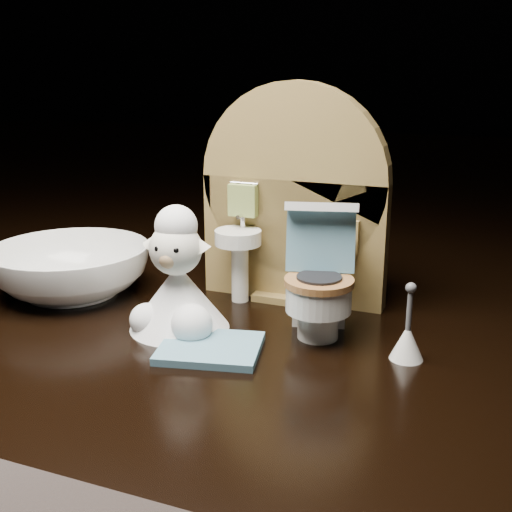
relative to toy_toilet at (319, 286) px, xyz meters
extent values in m
cube|color=black|center=(-0.03, -0.01, -0.08)|extent=(2.50, 2.50, 0.10)
cube|color=olive|center=(-0.03, 0.05, 0.01)|extent=(0.13, 0.02, 0.09)
cylinder|color=olive|center=(-0.03, 0.05, 0.06)|extent=(0.13, 0.02, 0.13)
cube|color=olive|center=(-0.03, 0.05, -0.03)|extent=(0.05, 0.04, 0.01)
cylinder|color=white|center=(-0.07, 0.03, -0.01)|extent=(0.01, 0.01, 0.04)
cylinder|color=white|center=(-0.07, 0.03, 0.02)|extent=(0.03, 0.03, 0.01)
cylinder|color=silver|center=(-0.07, 0.04, 0.03)|extent=(0.00, 0.00, 0.01)
cube|color=#8B9D4D|center=(-0.07, 0.04, 0.04)|extent=(0.02, 0.01, 0.02)
cube|color=olive|center=(0.00, 0.04, 0.02)|extent=(0.02, 0.01, 0.02)
cylinder|color=beige|center=(0.00, 0.04, 0.02)|extent=(0.02, 0.02, 0.02)
cylinder|color=white|center=(0.00, -0.01, -0.02)|extent=(0.02, 0.02, 0.02)
cylinder|color=white|center=(0.00, -0.01, 0.00)|extent=(0.04, 0.04, 0.02)
cylinder|color=#955E30|center=(0.00, -0.01, 0.01)|extent=(0.04, 0.04, 0.00)
cube|color=white|center=(0.00, 0.01, -0.01)|extent=(0.04, 0.02, 0.05)
cube|color=#57879B|center=(0.00, 0.01, 0.03)|extent=(0.04, 0.02, 0.04)
cube|color=white|center=(0.00, 0.00, 0.05)|extent=(0.04, 0.02, 0.01)
cylinder|color=#ADB63F|center=(0.01, 0.02, 0.03)|extent=(0.01, 0.01, 0.01)
cube|color=#57879B|center=(-0.05, -0.05, -0.03)|extent=(0.07, 0.06, 0.00)
cone|color=white|center=(0.06, -0.02, -0.02)|extent=(0.02, 0.02, 0.02)
cylinder|color=#59595B|center=(0.06, -0.02, 0.00)|extent=(0.00, 0.00, 0.02)
sphere|color=#59595B|center=(0.06, -0.02, 0.01)|extent=(0.01, 0.01, 0.01)
cone|color=white|center=(-0.08, -0.03, -0.01)|extent=(0.06, 0.06, 0.04)
sphere|color=white|center=(-0.07, -0.04, -0.02)|extent=(0.03, 0.03, 0.03)
sphere|color=white|center=(-0.10, -0.04, -0.02)|extent=(0.02, 0.02, 0.02)
sphere|color=white|center=(-0.08, -0.03, 0.02)|extent=(0.03, 0.03, 0.03)
sphere|color=tan|center=(-0.08, -0.04, 0.02)|extent=(0.01, 0.01, 0.01)
sphere|color=white|center=(-0.08, -0.03, 0.04)|extent=(0.03, 0.03, 0.03)
cone|color=white|center=(-0.10, -0.03, 0.03)|extent=(0.02, 0.01, 0.01)
cone|color=white|center=(-0.07, -0.02, 0.03)|extent=(0.02, 0.01, 0.01)
sphere|color=black|center=(-0.09, -0.04, 0.03)|extent=(0.00, 0.00, 0.00)
sphere|color=black|center=(-0.08, -0.04, 0.03)|extent=(0.00, 0.00, 0.00)
imported|color=white|center=(-0.19, 0.00, -0.01)|extent=(0.15, 0.15, 0.04)
camera|label=1|loc=(0.10, -0.36, 0.13)|focal=45.00mm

